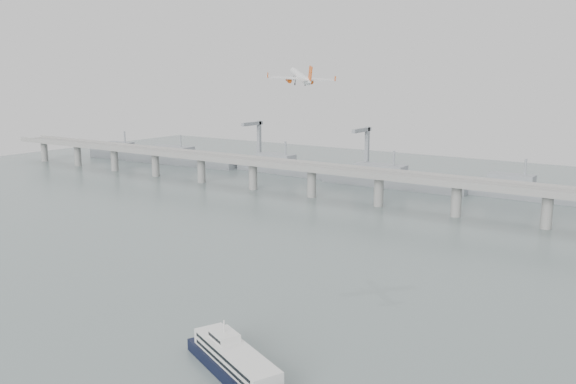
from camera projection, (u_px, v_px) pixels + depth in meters
The scene contains 5 objects.
ground at pixel (197, 322), 206.88m from camera, with size 900.00×900.00×0.00m, color slate.
bridge at pixel (423, 183), 365.95m from camera, with size 800.00×22.00×23.90m.
distant_fleet at pixel (277, 166), 506.38m from camera, with size 453.00×60.90×40.00m.
ferry at pixel (236, 363), 169.41m from camera, with size 68.79×35.88×13.81m.
airliner at pixel (301, 77), 279.64m from camera, with size 29.52×27.95×9.32m.
Camera 1 is at (135.61, -142.79, 83.24)m, focal length 38.00 mm.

